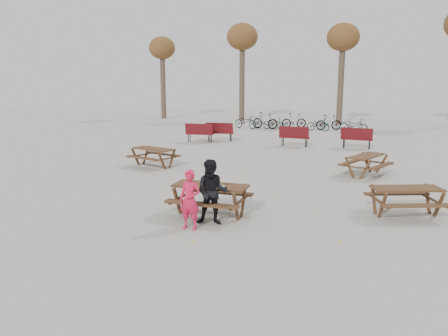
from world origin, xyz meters
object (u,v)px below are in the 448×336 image
(picnic_table_far, at_px, (366,165))
(child, at_px, (190,200))
(adult, at_px, (212,192))
(picnic_table_east, at_px, (406,202))
(food_tray, at_px, (221,186))
(main_picnic_table, at_px, (210,192))
(soda_bottle, at_px, (209,183))
(picnic_table_north, at_px, (154,157))

(picnic_table_far, bearing_deg, child, 175.47)
(adult, height_order, picnic_table_east, adult)
(food_tray, distance_m, picnic_table_east, 4.55)
(main_picnic_table, xyz_separation_m, soda_bottle, (0.03, -0.17, 0.26))
(soda_bottle, distance_m, adult, 0.50)
(main_picnic_table, height_order, adult, adult)
(main_picnic_table, bearing_deg, picnic_table_north, 130.21)
(main_picnic_table, height_order, child, child)
(main_picnic_table, bearing_deg, food_tray, -24.67)
(picnic_table_east, distance_m, picnic_table_north, 9.47)
(main_picnic_table, xyz_separation_m, adult, (0.27, -0.60, 0.17))
(picnic_table_east, xyz_separation_m, picnic_table_north, (-8.79, 3.50, 0.01))
(adult, relative_size, picnic_table_east, 0.92)
(picnic_table_north, bearing_deg, main_picnic_table, -33.69)
(picnic_table_east, bearing_deg, food_tray, -179.36)
(food_tray, relative_size, soda_bottle, 1.06)
(picnic_table_far, bearing_deg, food_tray, 175.00)
(food_tray, bearing_deg, main_picnic_table, 155.33)
(main_picnic_table, xyz_separation_m, food_tray, (0.32, -0.15, 0.21))
(main_picnic_table, bearing_deg, picnic_table_east, 19.16)
(adult, bearing_deg, food_tray, 70.81)
(picnic_table_east, bearing_deg, adult, -174.49)
(child, bearing_deg, soda_bottle, 85.27)
(soda_bottle, relative_size, picnic_table_east, 0.10)
(main_picnic_table, distance_m, child, 1.08)
(soda_bottle, distance_m, picnic_table_east, 4.83)
(food_tray, xyz_separation_m, adult, (-0.05, -0.46, -0.04))
(main_picnic_table, height_order, food_tray, food_tray)
(picnic_table_far, bearing_deg, soda_bottle, 173.02)
(food_tray, relative_size, picnic_table_far, 0.11)
(main_picnic_table, xyz_separation_m, picnic_table_far, (3.46, 6.08, -0.23))
(picnic_table_north, xyz_separation_m, picnic_table_far, (7.74, 1.01, -0.00))
(child, relative_size, picnic_table_far, 0.80)
(soda_bottle, height_order, adult, adult)
(main_picnic_table, xyz_separation_m, picnic_table_east, (4.51, 1.57, -0.23))
(picnic_table_north, height_order, picnic_table_far, same)
(food_tray, relative_size, picnic_table_north, 0.11)
(soda_bottle, relative_size, adult, 0.11)
(picnic_table_north, relative_size, picnic_table_far, 1.00)
(child, bearing_deg, food_tray, 68.96)
(adult, bearing_deg, main_picnic_table, 100.84)
(adult, distance_m, picnic_table_north, 7.29)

